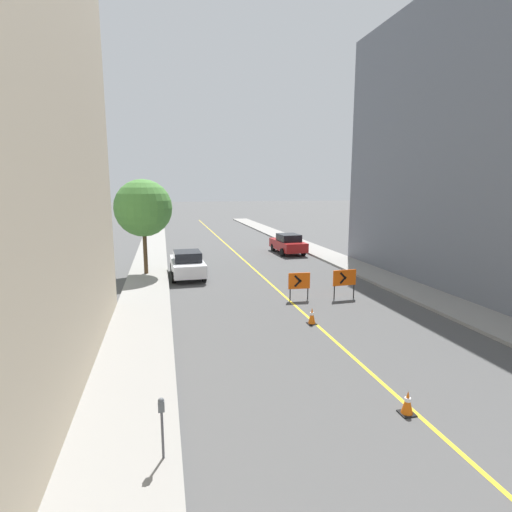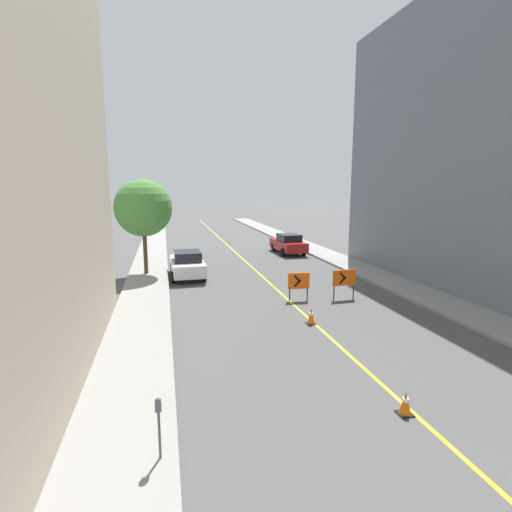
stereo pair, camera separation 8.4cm
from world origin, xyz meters
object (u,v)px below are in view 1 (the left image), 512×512
Objects in this scene: traffic_cone_second at (407,403)px; parking_meter_near_curb at (162,416)px; traffic_cone_third at (312,316)px; arrow_barricade_primary at (299,282)px; parked_car_curb_near at (187,264)px; arrow_barricade_secondary at (344,279)px; street_tree_left_near at (143,208)px; parked_car_curb_mid at (288,244)px.

traffic_cone_second is 5.69m from parking_meter_near_curb.
parking_meter_near_curb reaches higher than traffic_cone_second.
arrow_barricade_primary is at bearing 79.39° from traffic_cone_third.
traffic_cone_second is at bearing -77.04° from parked_car_curb_near.
parked_car_curb_near is 16.41m from parking_meter_near_curb.
traffic_cone_second is 0.89× the size of traffic_cone_third.
traffic_cone_second is 9.81m from arrow_barricade_primary.
parking_meter_near_curb is at bearing -129.51° from traffic_cone_third.
arrow_barricade_primary reaches higher than traffic_cone_second.
arrow_barricade_secondary is 0.32× the size of parked_car_curb_near.
street_tree_left_near is at bearing 155.22° from parked_car_curb_near.
street_tree_left_near is at bearing -154.29° from parked_car_curb_mid.
parking_meter_near_curb reaches higher than arrow_barricade_primary.
traffic_cone_second is 0.41× the size of arrow_barricade_secondary.
parked_car_curb_near reaches higher than traffic_cone_third.
parked_car_curb_mid is 3.48× the size of parking_meter_near_curb.
traffic_cone_second is 0.13× the size of parked_car_curb_near.
street_tree_left_near is (-2.41, 1.03, 3.27)m from parked_car_curb_near.
traffic_cone_second is 23.14m from parked_car_curb_mid.
arrow_barricade_secondary is (2.19, -0.26, 0.09)m from arrow_barricade_primary.
street_tree_left_near is (-0.94, 17.36, 3.04)m from parking_meter_near_curb.
traffic_cone_third is at bearing -96.53° from arrow_barricade_primary.
parked_car_curb_mid reaches higher than arrow_barricade_secondary.
parked_car_curb_mid is (1.40, 13.23, -0.18)m from arrow_barricade_secondary.
parked_car_curb_mid is 0.78× the size of street_tree_left_near.
traffic_cone_second is 16.41m from parked_car_curb_near.
traffic_cone_third is 16.83m from parked_car_curb_mid.
street_tree_left_near reaches higher than traffic_cone_second.
parking_meter_near_curb is at bearing -86.92° from street_tree_left_near.
arrow_barricade_primary is at bearing -108.06° from parked_car_curb_mid.
arrow_barricade_primary is 0.30× the size of parked_car_curb_mid.
street_tree_left_near is at bearing 93.08° from parking_meter_near_curb.
arrow_barricade_secondary is at bearing 73.06° from traffic_cone_second.
parked_car_curb_near reaches higher than parking_meter_near_curb.
parked_car_curb_near is 10.88m from parked_car_curb_mid.
arrow_barricade_secondary is 9.49m from parked_car_curb_near.
parked_car_curb_mid reaches higher than traffic_cone_second.
street_tree_left_near reaches higher than parked_car_curb_near.
arrow_barricade_secondary reaches higher than traffic_cone_second.
arrow_barricade_secondary is (2.81, 3.06, 0.66)m from traffic_cone_third.
traffic_cone_second is at bearing -68.78° from street_tree_left_near.
traffic_cone_second is 0.46× the size of parking_meter_near_curb.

